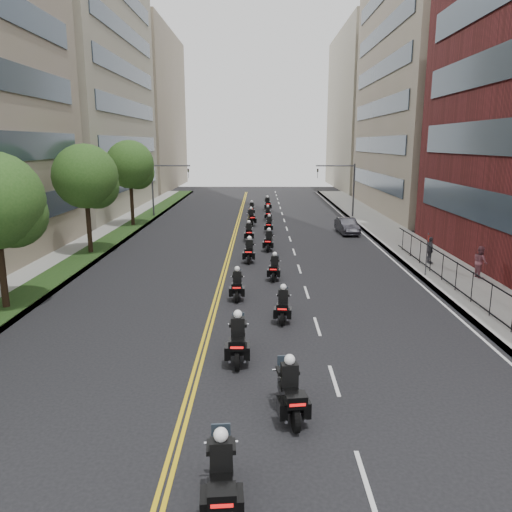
{
  "coord_description": "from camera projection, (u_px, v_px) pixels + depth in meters",
  "views": [
    {
      "loc": [
        0.73,
        -10.24,
        7.7
      ],
      "look_at": [
        0.53,
        15.21,
        1.91
      ],
      "focal_mm": 35.0,
      "sensor_mm": 36.0,
      "label": 1
    }
  ],
  "objects": [
    {
      "name": "building_right_tan",
      "position": [
        448.0,
        75.0,
        55.01
      ],
      "size": [
        15.11,
        28.0,
        30.0
      ],
      "color": "gray",
      "rests_on": "ground"
    },
    {
      "name": "traffic_signal_right",
      "position": [
        345.0,
        182.0,
        51.76
      ],
      "size": [
        4.09,
        0.2,
        5.6
      ],
      "color": "#3F3F44",
      "rests_on": "ground"
    },
    {
      "name": "grass_strip",
      "position": [
        95.0,
        249.0,
        36.12
      ],
      "size": [
        2.0,
        90.0,
        0.04
      ],
      "primitive_type": "cube",
      "color": "#193613",
      "rests_on": "sidewalk_left"
    },
    {
      "name": "motorcycle_2",
      "position": [
        238.0,
        341.0,
        17.92
      ],
      "size": [
        0.58,
        2.53,
        1.87
      ],
      "rotation": [
        0.0,
        0.0,
        0.01
      ],
      "color": "black",
      "rests_on": "ground"
    },
    {
      "name": "sidewalk_left",
      "position": [
        85.0,
        251.0,
        36.15
      ],
      "size": [
        4.0,
        90.0,
        0.15
      ],
      "primitive_type": "cube",
      "color": "gray",
      "rests_on": "ground"
    },
    {
      "name": "motorcycle_0",
      "position": [
        222.0,
        480.0,
        10.56
      ],
      "size": [
        0.67,
        2.51,
        1.85
      ],
      "rotation": [
        0.0,
        0.0,
        0.08
      ],
      "color": "black",
      "rests_on": "ground"
    },
    {
      "name": "motorcycle_13",
      "position": [
        268.0,
        205.0,
        57.98
      ],
      "size": [
        0.63,
        2.38,
        1.75
      ],
      "rotation": [
        0.0,
        0.0,
        0.08
      ],
      "color": "black",
      "rests_on": "ground"
    },
    {
      "name": "street_trees",
      "position": [
        56.0,
        188.0,
        28.78
      ],
      "size": [
        4.4,
        38.4,
        7.98
      ],
      "color": "black",
      "rests_on": "ground"
    },
    {
      "name": "motorcycle_11",
      "position": [
        268.0,
        214.0,
        50.86
      ],
      "size": [
        0.48,
        2.09,
        1.54
      ],
      "rotation": [
        0.0,
        0.0,
        0.02
      ],
      "color": "black",
      "rests_on": "ground"
    },
    {
      "name": "traffic_signal_left",
      "position": [
        162.0,
        182.0,
        51.9
      ],
      "size": [
        4.09,
        0.2,
        5.6
      ],
      "color": "#3F3F44",
      "rests_on": "ground"
    },
    {
      "name": "motorcycle_1",
      "position": [
        290.0,
        393.0,
        14.23
      ],
      "size": [
        0.75,
        2.49,
        1.84
      ],
      "rotation": [
        0.0,
        0.0,
        0.13
      ],
      "color": "black",
      "rests_on": "ground"
    },
    {
      "name": "motorcycle_12",
      "position": [
        252.0,
        209.0,
        54.34
      ],
      "size": [
        0.52,
        2.15,
        1.59
      ],
      "rotation": [
        0.0,
        0.0,
        -0.05
      ],
      "color": "black",
      "rests_on": "ground"
    },
    {
      "name": "sidewalk_right",
      "position": [
        416.0,
        251.0,
        35.96
      ],
      "size": [
        4.0,
        90.0,
        0.15
      ],
      "primitive_type": "cube",
      "color": "gray",
      "rests_on": "ground"
    },
    {
      "name": "motorcycle_3",
      "position": [
        283.0,
        306.0,
        22.04
      ],
      "size": [
        0.6,
        2.21,
        1.63
      ],
      "rotation": [
        0.0,
        0.0,
        -0.09
      ],
      "color": "black",
      "rests_on": "ground"
    },
    {
      "name": "motorcycle_9",
      "position": [
        269.0,
        225.0,
        43.93
      ],
      "size": [
        0.59,
        2.16,
        1.59
      ],
      "rotation": [
        0.0,
        0.0,
        -0.09
      ],
      "color": "black",
      "rests_on": "ground"
    },
    {
      "name": "motorcycle_6",
      "position": [
        249.0,
        252.0,
        32.94
      ],
      "size": [
        0.56,
        2.33,
        1.72
      ],
      "rotation": [
        0.0,
        0.0,
        -0.05
      ],
      "color": "black",
      "rests_on": "ground"
    },
    {
      "name": "ground",
      "position": [
        229.0,
        479.0,
        11.69
      ],
      "size": [
        160.0,
        160.0,
        0.0
      ],
      "primitive_type": "plane",
      "color": "black",
      "rests_on": "ground"
    },
    {
      "name": "building_right_far",
      "position": [
        382.0,
        111.0,
        84.71
      ],
      "size": [
        15.0,
        28.0,
        26.0
      ],
      "primitive_type": "cube",
      "color": "#9D957E",
      "rests_on": "ground"
    },
    {
      "name": "parked_sedan",
      "position": [
        347.0,
        226.0,
        43.18
      ],
      "size": [
        1.72,
        4.17,
        1.34
      ],
      "primitive_type": "imported",
      "rotation": [
        0.0,
        0.0,
        0.07
      ],
      "color": "black",
      "rests_on": "ground"
    },
    {
      "name": "pedestrian_c",
      "position": [
        430.0,
        250.0,
        31.82
      ],
      "size": [
        0.46,
        1.02,
        1.72
      ],
      "primitive_type": "imported",
      "rotation": [
        0.0,
        0.0,
        1.53
      ],
      "color": "#414048",
      "rests_on": "sidewalk_right"
    },
    {
      "name": "iron_fence",
      "position": [
        481.0,
        293.0,
        23.11
      ],
      "size": [
        0.05,
        28.0,
        1.5
      ],
      "color": "black",
      "rests_on": "sidewalk_right"
    },
    {
      "name": "motorcycle_10",
      "position": [
        251.0,
        218.0,
        47.53
      ],
      "size": [
        0.74,
        2.4,
        1.77
      ],
      "rotation": [
        0.0,
        0.0,
        0.14
      ],
      "color": "black",
      "rests_on": "ground"
    },
    {
      "name": "building_left_mid",
      "position": [
        54.0,
        56.0,
        54.9
      ],
      "size": [
        16.11,
        28.0,
        34.0
      ],
      "color": "#9D957E",
      "rests_on": "ground"
    },
    {
      "name": "motorcycle_5",
      "position": [
        275.0,
        269.0,
        28.74
      ],
      "size": [
        0.62,
        2.15,
        1.58
      ],
      "rotation": [
        0.0,
        0.0,
        -0.11
      ],
      "color": "black",
      "rests_on": "ground"
    },
    {
      "name": "motorcycle_8",
      "position": [
        249.0,
        233.0,
        40.07
      ],
      "size": [
        0.52,
        2.24,
        1.65
      ],
      "rotation": [
        0.0,
        0.0,
        0.04
      ],
      "color": "black",
      "rests_on": "ground"
    },
    {
      "name": "motorcycle_4",
      "position": [
        237.0,
        286.0,
        25.15
      ],
      "size": [
        0.51,
        2.23,
        1.65
      ],
      "rotation": [
        0.0,
        0.0,
        0.01
      ],
      "color": "black",
      "rests_on": "ground"
    },
    {
      "name": "pedestrian_b",
      "position": [
        480.0,
        262.0,
        28.53
      ],
      "size": [
        0.76,
        0.93,
        1.81
      ],
      "primitive_type": "imported",
      "rotation": [
        0.0,
        0.0,
        1.65
      ],
      "color": "#8C4C58",
      "rests_on": "sidewalk_right"
    },
    {
      "name": "motorcycle_7",
      "position": [
        269.0,
        241.0,
        36.45
      ],
      "size": [
        0.65,
        2.26,
        1.67
      ],
      "rotation": [
        0.0,
        0.0,
        -0.11
      ],
      "color": "black",
      "rests_on": "ground"
    },
    {
      "name": "building_left_far",
      "position": [
        127.0,
        111.0,
        85.04
      ],
      "size": [
        16.0,
        28.0,
        26.0
      ],
      "primitive_type": "cube",
      "color": "gray",
      "rests_on": "ground"
    }
  ]
}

